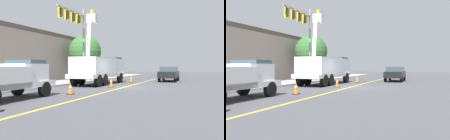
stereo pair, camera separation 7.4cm
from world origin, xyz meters
The scene contains 12 objects.
ground centered at (0.00, 0.00, 0.00)m, with size 120.00×120.00×0.00m, color #47474C.
sidewalk_far_side centered at (0.56, 7.47, 0.06)m, with size 60.00×3.60×0.12m, color #B2ADA3.
lane_centre_stripe centered at (0.00, 0.00, 0.00)m, with size 50.00×0.16×0.01m, color yellow.
utility_bucket_truck centered at (2.51, 3.10, 1.62)m, with size 8.37×3.11×7.36m.
service_pickup_truck centered at (-9.45, 3.98, 1.12)m, with size 5.74×2.53×2.06m.
passing_minivan centered at (9.06, -3.10, 0.97)m, with size 4.93×2.26×1.69m.
traffic_cone_mid_front centered at (-6.10, 2.05, 0.35)m, with size 0.40×0.40×0.72m.
traffic_cone_mid_rear centered at (-0.37, 1.11, 0.37)m, with size 0.40×0.40×0.75m.
traffic_cone_trailing centered at (6.00, 0.73, 0.36)m, with size 0.40×0.40×0.73m.
traffic_signal_mast centered at (3.92, 6.19, 5.81)m, with size 5.42×0.83×8.13m.
commercial_building_backdrop centered at (6.55, 15.20, 3.00)m, with size 25.74×10.07×6.00m.
street_tree_right centered at (10.63, 7.97, 3.72)m, with size 4.33×4.33×5.89m.
Camera 1 is at (-19.83, -4.56, 1.70)m, focal length 39.29 mm.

